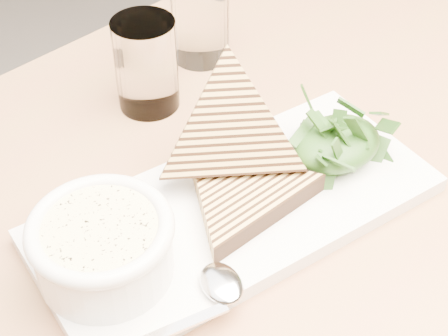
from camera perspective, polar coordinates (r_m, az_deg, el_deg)
table_top at (r=0.74m, az=11.55°, el=-2.35°), size 1.41×1.03×0.04m
table_leg_br at (r=1.54m, az=14.82°, el=5.59°), size 0.06×0.06×0.73m
platter at (r=0.67m, az=1.04°, el=-3.48°), size 0.41×0.21×0.02m
soup_bowl at (r=0.61m, az=-9.94°, el=-6.90°), size 0.12×0.12×0.05m
soup at (r=0.58m, az=-10.27°, el=-5.08°), size 0.10×0.10×0.01m
bowl_rim at (r=0.58m, az=-10.30°, el=-4.95°), size 0.13×0.13×0.01m
sandwich_flat at (r=0.66m, az=1.52°, el=-2.22°), size 0.18×0.18×0.02m
sandwich_lean at (r=0.66m, az=0.58°, el=3.03°), size 0.23×0.23×0.19m
salad_base at (r=0.71m, az=9.34°, el=2.03°), size 0.10×0.08×0.04m
arugula_pile at (r=0.71m, az=9.41°, el=2.52°), size 0.11×0.10×0.05m
spoon_bowl at (r=0.60m, az=-0.22°, el=-9.55°), size 0.04×0.05×0.01m
spoon_handle at (r=0.57m, az=-5.29°, el=-13.61°), size 0.12×0.03×0.00m
glass_near at (r=0.79m, az=-6.49°, el=8.53°), size 0.07×0.07×0.11m
glass_far at (r=0.87m, az=-2.00°, el=12.36°), size 0.07×0.07×0.11m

